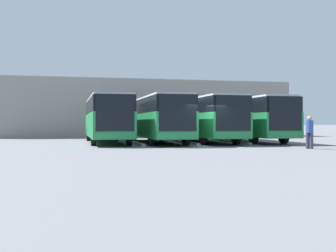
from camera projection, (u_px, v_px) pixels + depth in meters
ground_plane at (205, 147)px, 25.28m from camera, size 600.00×600.00×0.00m
bus_0 at (246, 118)px, 32.20m from camera, size 2.63×12.22×3.23m
curb_divider_0 at (234, 142)px, 30.05m from camera, size 0.28×5.74×0.15m
bus_1 at (203, 118)px, 31.27m from camera, size 2.63×12.22×3.23m
curb_divider_1 at (187, 142)px, 29.12m from camera, size 0.28×5.74×0.15m
bus_2 at (157, 118)px, 30.23m from camera, size 2.63×12.22×3.23m
curb_divider_2 at (137, 143)px, 28.08m from camera, size 0.28×5.74×0.15m
bus_3 at (107, 118)px, 30.19m from camera, size 2.63×12.22×3.23m
pedestrian at (310, 131)px, 23.14m from camera, size 0.55×0.55×1.81m
station_building at (143, 109)px, 46.30m from camera, size 30.18×12.48×5.82m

